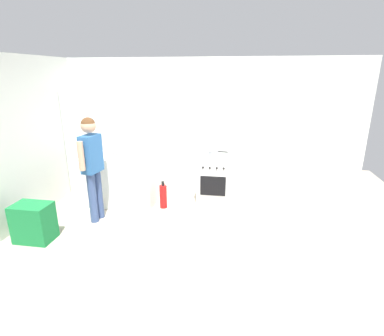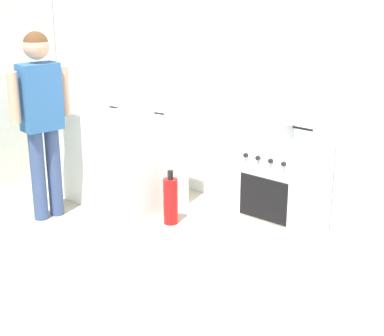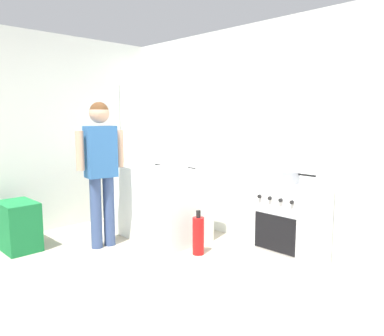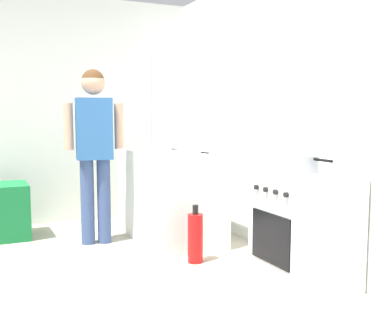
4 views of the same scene
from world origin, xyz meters
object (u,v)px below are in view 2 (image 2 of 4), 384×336
knife_bread (150,112)px  fire_extinguisher (171,201)px  larder_cabinet (88,83)px  knife_utility (118,108)px  pot (284,130)px  oven_left (283,186)px  person (41,109)px

knife_bread → fire_extinguisher: (0.51, -0.27, -0.69)m
larder_cabinet → knife_utility: bearing=-23.0°
pot → larder_cabinet: larder_cabinet is taller
pot → fire_extinguisher: 1.20m
knife_utility → knife_bread: 0.38m
oven_left → fire_extinguisher: oven_left is taller
oven_left → fire_extinguisher: 1.01m
person → larder_cabinet: bearing=124.1°
person → larder_cabinet: size_ratio=0.84×
pot → person: 2.13m
knife_utility → fire_extinguisher: knife_utility is taller
oven_left → person: 2.22m
oven_left → pot: bearing=143.9°
fire_extinguisher → larder_cabinet: 2.03m
knife_bread → larder_cabinet: 1.31m
knife_utility → larder_cabinet: (-0.90, 0.38, 0.10)m
larder_cabinet → fire_extinguisher: bearing=-18.0°
knife_utility → larder_cabinet: bearing=157.0°
knife_bread → person: (-0.46, -0.90, 0.11)m
oven_left → knife_bread: knife_bread is taller
pot → person: person is taller
pot → knife_bread: 1.36m
larder_cabinet → oven_left: bearing=-2.2°
oven_left → knife_utility: bearing=-170.8°
knife_utility → knife_bread: size_ratio=0.71×
knife_utility → fire_extinguisher: size_ratio=0.50×
oven_left → fire_extinguisher: bearing=-151.2°
larder_cabinet → pot: bearing=-1.7°
pot → larder_cabinet: size_ratio=0.18×
oven_left → person: person is taller
pot → knife_bread: size_ratio=1.01×
oven_left → knife_utility: 1.83m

